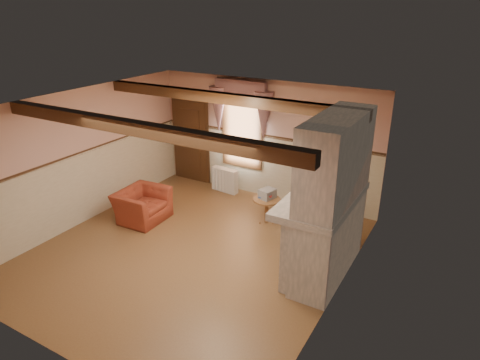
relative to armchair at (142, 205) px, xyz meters
The scene contains 26 objects.
floor 1.80m from the armchair, 17.39° to the right, with size 5.50×6.00×0.01m, color brown.
ceiling 3.03m from the armchair, 17.39° to the right, with size 5.50×6.00×0.01m, color silver.
wall_back 3.18m from the armchair, 55.64° to the left, with size 5.50×0.02×2.80m, color #CB9A8D.
wall_front 4.05m from the armchair, 64.42° to the right, with size 5.50×0.02×2.80m, color #CB9A8D.
wall_left 1.59m from the armchair, 153.49° to the right, with size 0.02×6.00×2.80m, color #CB9A8D.
wall_right 4.60m from the armchair, ahead, with size 0.02×6.00×2.80m, color #CB9A8D.
wainscot 1.82m from the armchair, 17.39° to the right, with size 5.50×6.00×1.50m, color beige, non-canonical shape.
chair_rail 2.12m from the armchair, 17.39° to the right, with size 5.50×6.00×0.08m, color black, non-canonical shape.
firebox 3.69m from the armchair, ahead, with size 0.20×0.95×0.90m, color black.
armchair is the anchor object (origin of this frame).
side_table 2.67m from the armchair, 27.13° to the left, with size 0.58×0.58×0.55m, color brown.
book_stack 2.70m from the armchair, 27.91° to the left, with size 0.26×0.32×0.20m, color #B7AD8C.
radiator 2.30m from the armchair, 71.05° to the left, with size 0.70×0.18×0.60m, color silver.
bowl 4.09m from the armchair, ahead, with size 0.37×0.37×0.09m, color brown.
mantel_clock 4.20m from the armchair, 12.55° to the left, with size 0.14×0.24×0.20m, color black.
oil_lamp 4.18m from the armchair, 10.30° to the left, with size 0.11×0.11×0.28m, color gold.
candle_red 4.12m from the armchair, ahead, with size 0.06×0.06×0.16m, color maroon.
jar_yellow 4.10m from the armchair, ahead, with size 0.06×0.06×0.12m, color gold.
fireplace 4.25m from the armchair, ahead, with size 0.85×2.00×2.80m, color gray.
mantel 4.07m from the armchair, ahead, with size 1.05×2.05×0.12m, color gray.
overmantel_mirror 4.09m from the armchair, ahead, with size 0.06×1.44×1.04m, color silver.
door 2.55m from the armchair, 99.67° to the left, with size 1.10×0.10×2.10m, color black.
window 2.98m from the armchair, 65.95° to the left, with size 1.06×0.08×2.02m, color white.
window_drapes 3.22m from the armchair, 65.14° to the left, with size 1.30×0.14×1.40m, color gray.
ceiling_beam_front 3.38m from the armchair, 45.67° to the right, with size 5.50×0.18×0.20m, color black.
ceiling_beam_back 2.98m from the armchair, 21.66° to the left, with size 5.50×0.18×0.20m, color black.
Camera 1 is at (4.25, -5.60, 4.36)m, focal length 32.00 mm.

